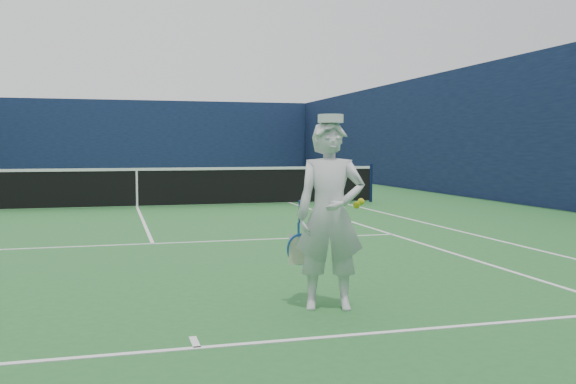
# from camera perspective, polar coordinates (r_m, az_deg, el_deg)

# --- Properties ---
(ground) EXTENTS (80.00, 80.00, 0.00)m
(ground) POSITION_cam_1_polar(r_m,az_deg,el_deg) (16.76, -13.26, -1.35)
(ground) COLOR #27672D
(ground) RESTS_ON ground
(court_markings) EXTENTS (11.03, 23.83, 0.01)m
(court_markings) POSITION_cam_1_polar(r_m,az_deg,el_deg) (16.76, -13.26, -1.33)
(court_markings) COLOR white
(court_markings) RESTS_ON ground
(windscreen_fence) EXTENTS (20.12, 36.12, 4.00)m
(windscreen_fence) POSITION_cam_1_polar(r_m,az_deg,el_deg) (16.70, -13.37, 5.50)
(windscreen_fence) COLOR #101B3A
(windscreen_fence) RESTS_ON ground
(tennis_net) EXTENTS (12.88, 0.09, 1.07)m
(tennis_net) POSITION_cam_1_polar(r_m,az_deg,el_deg) (16.72, -13.29, 0.55)
(tennis_net) COLOR #141E4C
(tennis_net) RESTS_ON ground
(tennis_player) EXTENTS (0.74, 0.64, 1.84)m
(tennis_player) POSITION_cam_1_polar(r_m,az_deg,el_deg) (6.06, 3.76, -2.02)
(tennis_player) COLOR silver
(tennis_player) RESTS_ON ground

